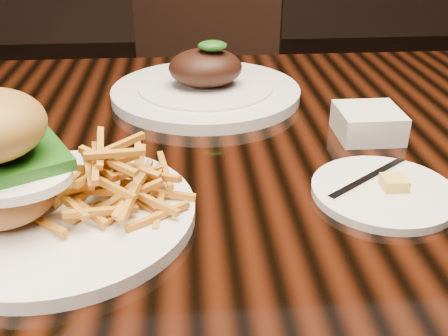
{
  "coord_description": "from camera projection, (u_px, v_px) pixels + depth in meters",
  "views": [
    {
      "loc": [
        -0.04,
        -0.63,
        1.06
      ],
      "look_at": [
        -0.0,
        -0.17,
        0.81
      ],
      "focal_mm": 42.0,
      "sensor_mm": 36.0,
      "label": 1
    }
  ],
  "objects": [
    {
      "name": "dining_table",
      "position": [
        217.0,
        198.0,
        0.74
      ],
      "size": [
        1.6,
        0.9,
        0.75
      ],
      "color": "black",
      "rests_on": "ground"
    },
    {
      "name": "burger_plate",
      "position": [
        50.0,
        181.0,
        0.53
      ],
      "size": [
        0.28,
        0.28,
        0.19
      ],
      "rotation": [
        0.0,
        0.0,
        0.28
      ],
      "color": "white",
      "rests_on": "dining_table"
    },
    {
      "name": "side_saucer",
      "position": [
        383.0,
        191.0,
        0.6
      ],
      "size": [
        0.16,
        0.16,
        0.02
      ],
      "rotation": [
        0.0,
        0.0,
        0.12
      ],
      "color": "white",
      "rests_on": "dining_table"
    },
    {
      "name": "ramekin",
      "position": [
        368.0,
        123.0,
        0.74
      ],
      "size": [
        0.09,
        0.09,
        0.04
      ],
      "primitive_type": "cube",
      "rotation": [
        0.0,
        0.0,
        0.0
      ],
      "color": "white",
      "rests_on": "dining_table"
    },
    {
      "name": "far_dish",
      "position": [
        206.0,
        87.0,
        0.87
      ],
      "size": [
        0.31,
        0.31,
        0.1
      ],
      "rotation": [
        0.0,
        0.0,
        -0.42
      ],
      "color": "white",
      "rests_on": "dining_table"
    },
    {
      "name": "chair_far",
      "position": [
        199.0,
        84.0,
        1.59
      ],
      "size": [
        0.57,
        0.57,
        0.95
      ],
      "rotation": [
        0.0,
        0.0,
        -0.28
      ],
      "color": "black",
      "rests_on": "ground"
    }
  ]
}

